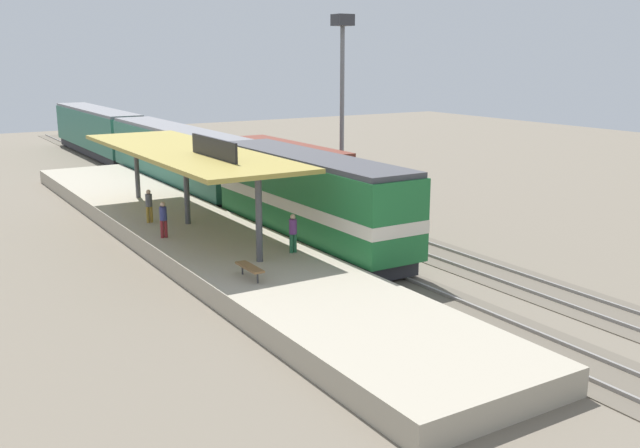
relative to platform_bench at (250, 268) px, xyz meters
The scene contains 14 objects.
ground_plane 12.81m from the platform_bench, 51.11° to the left, with size 120.00×120.00×0.00m, color #706656.
track_near 11.67m from the platform_bench, 58.83° to the left, with size 3.20×110.00×0.16m.
track_far 14.58m from the platform_bench, 43.10° to the left, with size 3.20×110.00×0.16m.
platform 10.06m from the platform_bench, 81.97° to the left, with size 6.00×44.00×0.90m, color #A89E89.
station_canopy 10.43m from the platform_bench, 81.89° to the left, with size 5.20×18.00×4.70m.
platform_bench is the anchor object (origin of this frame).
locomotive 8.25m from the platform_bench, 42.84° to the left, with size 2.93×14.43×4.44m.
passenger_carriage_front 24.34m from the platform_bench, 75.71° to the left, with size 2.90×20.00×4.24m.
passenger_carriage_rear 44.78m from the platform_bench, 82.30° to the left, with size 2.90×20.00×4.24m.
freight_car 19.31m from the platform_bench, 56.69° to the left, with size 2.80×12.00×3.54m.
light_mast 21.26m from the platform_bench, 46.52° to the left, with size 1.10×1.10×11.70m.
person_waiting 11.18m from the platform_bench, 90.88° to the left, with size 0.34×0.34×1.71m.
person_walking 7.83m from the platform_bench, 94.52° to the left, with size 0.34×0.34×1.71m.
person_boarding 4.04m from the platform_bench, 35.96° to the left, with size 0.34×0.34×1.71m.
Camera 1 is at (-17.43, -33.50, 9.25)m, focal length 40.03 mm.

